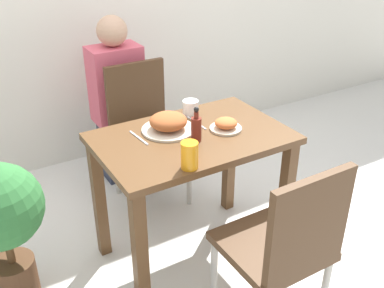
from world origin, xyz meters
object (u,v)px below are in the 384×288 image
chair_far (145,126)px  potted_plant_left (1,217)px  sauce_bottle (196,128)px  side_plate (226,125)px  juice_glass (190,155)px  food_plate (168,123)px  drink_cup (191,108)px  person_figure (117,102)px  chair_near (285,244)px

chair_far → potted_plant_left: size_ratio=1.18×
sauce_bottle → potted_plant_left: 1.00m
side_plate → juice_glass: 0.42m
juice_glass → sauce_bottle: sauce_bottle is taller
chair_far → sauce_bottle: bearing=-94.8°
food_plate → sauce_bottle: bearing=-68.6°
food_plate → drink_cup: size_ratio=3.17×
drink_cup → sauce_bottle: sauce_bottle is taller
food_plate → potted_plant_left: 0.90m
juice_glass → sauce_bottle: size_ratio=0.70×
juice_glass → person_figure: 1.30m
chair_near → drink_cup: size_ratio=10.48×
drink_cup → chair_near: bearing=-93.9°
chair_near → potted_plant_left: (-0.99, 0.82, -0.01)m
person_figure → chair_far: bearing=-80.1°
juice_glass → food_plate: bearing=75.8°
potted_plant_left → juice_glass: bearing=-29.5°
sauce_bottle → chair_far: bearing=85.2°
food_plate → potted_plant_left: size_ratio=0.36×
food_plate → person_figure: size_ratio=0.23×
chair_near → side_plate: size_ratio=5.49×
chair_far → food_plate: chair_far is taller
side_plate → drink_cup: bearing=102.8°
food_plate → juice_glass: size_ratio=2.21×
potted_plant_left → drink_cup: bearing=3.2°
chair_far → side_plate: (0.13, -0.72, 0.27)m
chair_far → potted_plant_left: chair_far is taller
drink_cup → potted_plant_left: bearing=-176.8°
food_plate → side_plate: (0.26, -0.14, -0.02)m
potted_plant_left → sauce_bottle: bearing=-13.7°
drink_cup → sauce_bottle: size_ratio=0.49×
chair_near → sauce_bottle: (-0.07, 0.60, 0.31)m
chair_near → sauce_bottle: sauce_bottle is taller
side_plate → sauce_bottle: bearing=-172.3°
chair_far → person_figure: 0.33m
person_figure → side_plate: bearing=-79.8°
chair_near → side_plate: (0.12, 0.63, 0.27)m
chair_near → chair_far: (-0.01, 1.34, 0.00)m
chair_near → sauce_bottle: bearing=-82.9°
chair_far → juice_glass: 1.02m
person_figure → sauce_bottle: bearing=-90.4°
side_plate → juice_glass: (-0.35, -0.23, 0.04)m
potted_plant_left → person_figure: bearing=42.1°
juice_glass → person_figure: bearing=82.5°
food_plate → side_plate: food_plate is taller
juice_glass → potted_plant_left: (-0.76, 0.43, -0.32)m
drink_cup → chair_far: bearing=99.0°
chair_far → juice_glass: chair_far is taller
food_plate → sauce_bottle: size_ratio=1.54×
side_plate → sauce_bottle: 0.20m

